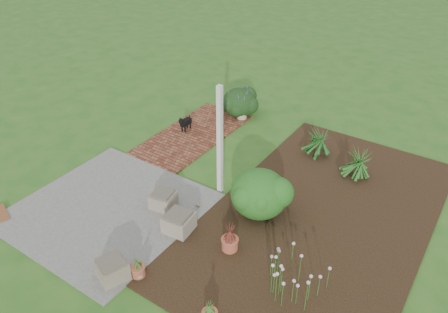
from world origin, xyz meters
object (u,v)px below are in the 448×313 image
Objects in this scene: cream_ceramic_urn at (242,112)px; evergreen_shrub at (259,193)px; stone_trough_near at (112,270)px; black_dog at (185,122)px.

cream_ceramic_urn is 0.31× the size of evergreen_shrub.
black_dog is (-2.16, 4.74, 0.10)m from stone_trough_near.
black_dog reaches higher than stone_trough_near.
cream_ceramic_urn is at bearing 101.65° from stone_trough_near.
cream_ceramic_urn reaches higher than stone_trough_near.
cream_ceramic_urn is at bearing 56.69° from black_dog.
stone_trough_near is 5.21m from black_dog.
evergreen_shrub is (3.36, -1.84, 0.23)m from black_dog.
stone_trough_near is 1.33× the size of cream_ceramic_urn.
black_dog is at bearing 114.54° from stone_trough_near.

